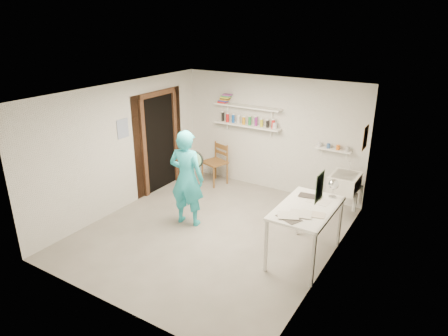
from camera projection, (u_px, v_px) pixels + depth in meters
The scene contains 27 objects.
floor at pixel (212, 232), 6.93m from camera, with size 4.00×4.50×0.02m, color slate.
ceiling at pixel (210, 93), 6.07m from camera, with size 4.00×4.50×0.02m, color silver.
wall_back at pixel (271, 134), 8.30m from camera, with size 4.00×0.02×2.40m, color silver.
wall_front at pixel (106, 224), 4.70m from camera, with size 4.00×0.02×2.40m, color silver.
wall_left at pixel (122, 147), 7.48m from camera, with size 0.02×4.50×2.40m, color silver.
wall_right at pixel (333, 194), 5.51m from camera, with size 0.02×4.50×2.40m, color silver.
doorway_recess at pixel (160, 143), 8.38m from camera, with size 0.02×0.90×2.00m, color black.
corridor_box at pixel (134, 136), 8.71m from camera, with size 1.40×1.50×2.10m, color brown.
door_lintel at pixel (157, 93), 8.00m from camera, with size 0.06×1.05×0.10m, color brown.
door_jamb_near at pixel (144, 150), 7.97m from camera, with size 0.06×0.10×2.00m, color brown.
door_jamb_far at pixel (175, 138), 8.77m from camera, with size 0.06×0.10×2.00m, color brown.
shelf_lower at pixel (247, 125), 8.39m from camera, with size 1.50×0.22×0.03m, color white.
shelf_upper at pixel (247, 107), 8.24m from camera, with size 1.50×0.22×0.03m, color white.
ledge_shelf at pixel (333, 150), 7.59m from camera, with size 0.70×0.14×0.03m, color white.
poster_left at pixel (123, 129), 7.39m from camera, with size 0.01×0.28×0.36m, color #334C7F.
poster_right_a at pixel (365, 138), 6.83m from camera, with size 0.01×0.34×0.42m, color #995933.
poster_right_b at pixel (320, 187), 4.98m from camera, with size 0.01×0.30×0.38m, color #3F724C.
belfast_sink at pixel (345, 182), 7.17m from camera, with size 0.48×0.60×0.30m, color white.
man at pixel (187, 178), 6.92m from camera, with size 0.63×0.41×1.73m, color #26B3C2.
wall_clock at pixel (195, 159), 6.97m from camera, with size 0.31×0.31×0.04m, color beige.
wooden_chair at pixel (215, 162), 8.76m from camera, with size 0.46×0.44×0.99m, color brown.
work_table at pixel (305, 233), 6.02m from camera, with size 0.78×1.30×0.87m, color white.
desk_lamp at pixel (334, 184), 6.10m from camera, with size 0.16×0.16×0.16m, color silver.
spray_cans at pixel (247, 121), 8.35m from camera, with size 1.32×0.06×0.17m.
book_stack at pixel (225, 99), 8.47m from camera, with size 0.30×0.14×0.20m.
ledge_pots at pixel (333, 147), 7.57m from camera, with size 0.48×0.07×0.09m.
papers at pixel (307, 206), 5.86m from camera, with size 0.30×0.22×0.02m.
Camera 1 is at (3.36, -5.07, 3.49)m, focal length 32.00 mm.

